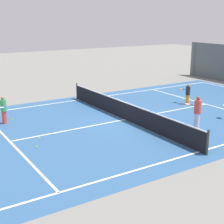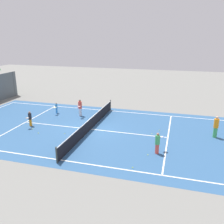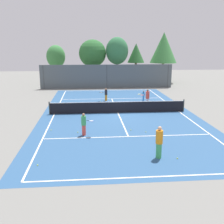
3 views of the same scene
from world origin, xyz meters
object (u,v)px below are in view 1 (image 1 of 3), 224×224
at_px(tennis_ball_0, 155,103).
at_px(tennis_ball_3, 39,138).
at_px(tennis_ball_5, 36,147).
at_px(player_3, 197,111).
at_px(player_4, 4,110).
at_px(tennis_ball_2, 133,109).
at_px(tennis_ball_7, 14,110).
at_px(player_0, 187,94).
at_px(tennis_ball_1, 13,119).
at_px(tennis_ball_4, 173,103).

xyz_separation_m(tennis_ball_0, tennis_ball_3, (2.38, -8.91, 0.00)).
bearing_deg(tennis_ball_5, player_3, 77.31).
xyz_separation_m(player_4, tennis_ball_2, (1.33, 7.50, -0.74)).
height_order(player_3, tennis_ball_2, player_3).
height_order(player_3, tennis_ball_3, player_3).
bearing_deg(tennis_ball_7, tennis_ball_5, -8.64).
bearing_deg(tennis_ball_2, player_4, -100.06).
distance_m(player_0, tennis_ball_1, 11.02).
xyz_separation_m(player_0, tennis_ball_7, (-4.47, -10.02, -0.66)).
distance_m(tennis_ball_0, tennis_ball_2, 2.19).
distance_m(player_4, tennis_ball_7, 2.71).
relative_size(tennis_ball_1, tennis_ball_4, 1.00).
bearing_deg(player_3, tennis_ball_2, -172.26).
xyz_separation_m(player_0, tennis_ball_3, (1.07, -10.51, -0.66)).
bearing_deg(tennis_ball_0, tennis_ball_4, 55.96).
xyz_separation_m(player_3, tennis_ball_0, (-5.12, 1.50, -0.82)).
xyz_separation_m(player_4, tennis_ball_5, (4.19, 0.22, -0.74)).
bearing_deg(player_3, tennis_ball_3, -110.31).
height_order(player_0, tennis_ball_1, player_0).
height_order(player_4, tennis_ball_5, player_4).
relative_size(tennis_ball_1, tennis_ball_7, 1.00).
distance_m(tennis_ball_1, tennis_ball_4, 10.28).
xyz_separation_m(player_4, tennis_ball_4, (1.52, 10.64, -0.74)).
bearing_deg(tennis_ball_4, tennis_ball_3, -80.28).
xyz_separation_m(tennis_ball_3, tennis_ball_7, (-5.54, 0.49, 0.00)).
height_order(player_0, player_4, player_4).
bearing_deg(tennis_ball_5, tennis_ball_3, 152.55).
bearing_deg(tennis_ball_4, tennis_ball_1, -101.05).
height_order(player_4, tennis_ball_7, player_4).
distance_m(player_3, tennis_ball_3, 7.95).
bearing_deg(player_4, tennis_ball_5, 3.05).
height_order(tennis_ball_1, tennis_ball_2, same).
height_order(player_0, tennis_ball_5, player_0).
bearing_deg(tennis_ball_0, player_3, -16.36).
bearing_deg(player_0, tennis_ball_3, -84.21).
bearing_deg(tennis_ball_0, player_4, -95.02).
bearing_deg(tennis_ball_3, tennis_ball_4, 99.72).
relative_size(player_3, tennis_ball_4, 25.19).
relative_size(player_4, tennis_ball_3, 22.58).
height_order(tennis_ball_1, tennis_ball_3, same).
bearing_deg(tennis_ball_7, tennis_ball_3, -5.03).
bearing_deg(player_0, tennis_ball_0, -129.38).
bearing_deg(tennis_ball_4, tennis_ball_5, -75.67).
xyz_separation_m(player_4, tennis_ball_3, (3.22, 0.72, -0.74)).
bearing_deg(player_3, player_4, -126.27).
relative_size(tennis_ball_0, tennis_ball_7, 1.00).
distance_m(tennis_ball_3, tennis_ball_4, 10.06).
bearing_deg(tennis_ball_0, tennis_ball_3, -75.07).
xyz_separation_m(player_4, tennis_ball_7, (-2.32, 1.21, -0.74)).
distance_m(tennis_ball_0, tennis_ball_3, 9.23).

